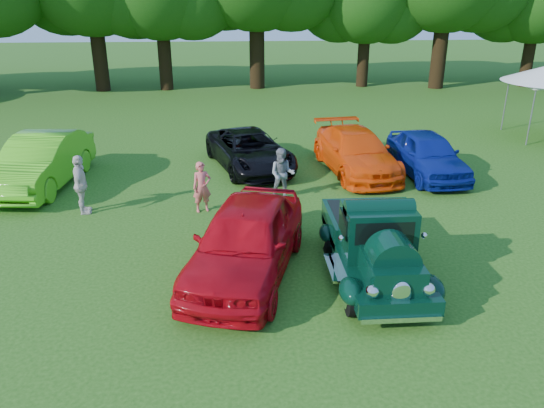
{
  "coord_description": "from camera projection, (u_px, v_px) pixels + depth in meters",
  "views": [
    {
      "loc": [
        -2.03,
        -10.02,
        5.98
      ],
      "look_at": [
        -1.17,
        2.02,
        1.1
      ],
      "focal_mm": 35.0,
      "sensor_mm": 36.0,
      "label": 1
    }
  ],
  "objects": [
    {
      "name": "spectator_white",
      "position": [
        81.0,
        185.0,
        15.0
      ],
      "size": [
        0.57,
        1.06,
        1.73
      ],
      "primitive_type": "imported",
      "rotation": [
        0.0,
        0.0,
        1.72
      ],
      "color": "beige",
      "rests_on": "ground"
    },
    {
      "name": "red_convertible",
      "position": [
        246.0,
        240.0,
        11.71
      ],
      "size": [
        3.32,
        5.36,
        1.7
      ],
      "primitive_type": "imported",
      "rotation": [
        0.0,
        0.0,
        -0.28
      ],
      "color": "#B60712",
      "rests_on": "ground"
    },
    {
      "name": "back_car_black",
      "position": [
        250.0,
        150.0,
        18.93
      ],
      "size": [
        3.51,
        5.27,
        1.34
      ],
      "primitive_type": "imported",
      "rotation": [
        0.0,
        0.0,
        0.29
      ],
      "color": "black",
      "rests_on": "ground"
    },
    {
      "name": "ground",
      "position": [
        331.0,
        283.0,
        11.64
      ],
      "size": [
        120.0,
        120.0,
        0.0
      ],
      "primitive_type": "plane",
      "color": "#1E4D12",
      "rests_on": "ground"
    },
    {
      "name": "back_car_lime",
      "position": [
        41.0,
        162.0,
        17.12
      ],
      "size": [
        2.27,
        5.22,
        1.67
      ],
      "primitive_type": "imported",
      "rotation": [
        0.0,
        0.0,
        -0.1
      ],
      "color": "#4DC219",
      "rests_on": "ground"
    },
    {
      "name": "back_car_orange",
      "position": [
        356.0,
        152.0,
        18.55
      ],
      "size": [
        2.65,
        5.25,
        1.46
      ],
      "primitive_type": "imported",
      "rotation": [
        0.0,
        0.0,
        0.12
      ],
      "color": "#F74708",
      "rests_on": "ground"
    },
    {
      "name": "spectator_pink",
      "position": [
        202.0,
        187.0,
        15.17
      ],
      "size": [
        0.62,
        0.5,
        1.49
      ],
      "primitive_type": "imported",
      "rotation": [
        0.0,
        0.0,
        0.3
      ],
      "color": "#D95A59",
      "rests_on": "ground"
    },
    {
      "name": "hero_pickup",
      "position": [
        373.0,
        245.0,
        11.68
      ],
      "size": [
        2.09,
        4.48,
        1.75
      ],
      "color": "black",
      "rests_on": "ground"
    },
    {
      "name": "back_car_blue",
      "position": [
        427.0,
        154.0,
        18.2
      ],
      "size": [
        2.01,
        4.48,
        1.49
      ],
      "primitive_type": "imported",
      "rotation": [
        0.0,
        0.0,
        0.06
      ],
      "color": "navy",
      "rests_on": "ground"
    },
    {
      "name": "spectator_grey",
      "position": [
        282.0,
        174.0,
        16.08
      ],
      "size": [
        0.87,
        0.73,
        1.59
      ],
      "primitive_type": "imported",
      "rotation": [
        0.0,
        0.0,
        -0.18
      ],
      "color": "gray",
      "rests_on": "ground"
    }
  ]
}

